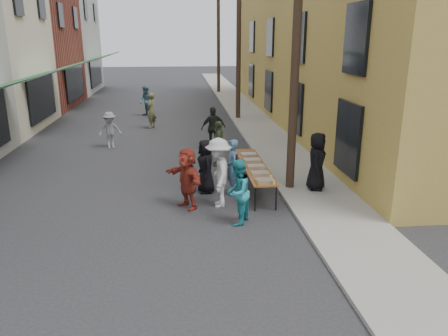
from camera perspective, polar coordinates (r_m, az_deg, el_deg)
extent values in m
plane|color=#28282B|center=(10.61, -10.59, -9.05)|extent=(120.00, 120.00, 0.00)
cube|color=gray|center=(25.26, 3.41, 6.54)|extent=(2.20, 60.00, 0.10)
cube|color=maroon|center=(32.42, -26.55, 14.18)|extent=(8.00, 8.00, 8.00)
cube|color=gray|center=(40.04, -22.69, 15.55)|extent=(8.00, 8.00, 9.00)
cube|color=#AB8A3D|center=(25.61, 18.24, 17.04)|extent=(10.00, 28.00, 10.00)
cylinder|color=#2D2116|center=(12.95, 9.45, 16.30)|extent=(0.26, 0.26, 9.00)
cylinder|color=#2D2116|center=(24.74, 1.93, 16.71)|extent=(0.26, 0.26, 9.00)
cylinder|color=#2D2116|center=(36.67, -0.73, 16.79)|extent=(0.26, 0.26, 9.00)
cube|color=brown|center=(13.55, 3.97, 0.32)|extent=(0.70, 4.00, 0.04)
cylinder|color=black|center=(11.87, 4.09, -4.04)|extent=(0.04, 0.04, 0.71)
cylinder|color=black|center=(11.98, 6.83, -3.91)|extent=(0.04, 0.04, 0.71)
cylinder|color=black|center=(15.40, 1.69, 0.94)|extent=(0.04, 0.04, 0.71)
cylinder|color=black|center=(15.48, 3.82, 1.00)|extent=(0.04, 0.04, 0.71)
cube|color=maroon|center=(11.99, 5.31, -1.64)|extent=(0.50, 0.33, 0.08)
cube|color=#B2B2B7|center=(12.59, 4.74, -0.71)|extent=(0.50, 0.33, 0.08)
cube|color=tan|center=(13.25, 4.19, 0.20)|extent=(0.50, 0.33, 0.08)
cube|color=#B2B2B7|center=(13.91, 3.69, 1.03)|extent=(0.50, 0.33, 0.08)
cube|color=tan|center=(14.58, 3.24, 1.78)|extent=(0.50, 0.33, 0.08)
cylinder|color=#A57F26|center=(11.67, 4.53, -2.15)|extent=(0.07, 0.07, 0.08)
cylinder|color=#A57F26|center=(11.76, 4.44, -1.99)|extent=(0.07, 0.07, 0.08)
cylinder|color=#A57F26|center=(11.85, 4.36, -1.83)|extent=(0.07, 0.07, 0.08)
cylinder|color=tan|center=(11.79, 6.50, -1.90)|extent=(0.08, 0.08, 0.12)
imported|color=black|center=(13.15, -2.39, 0.24)|extent=(0.66, 0.88, 1.64)
imported|color=#486B8C|center=(12.95, 1.06, 0.09)|extent=(0.45, 0.65, 1.68)
imported|color=teal|center=(10.92, 1.76, -3.17)|extent=(0.94, 1.02, 1.69)
imported|color=silver|center=(12.01, -0.71, -0.63)|extent=(0.76, 1.28, 1.94)
imported|color=#4C5B35|center=(15.91, -0.69, 3.25)|extent=(0.51, 1.01, 1.66)
imported|color=maroon|center=(11.97, -4.84, -1.35)|extent=(1.26, 1.61, 1.70)
imported|color=black|center=(13.38, 12.02, 0.87)|extent=(0.85, 1.01, 1.75)
imported|color=gray|center=(19.10, -14.67, 4.82)|extent=(1.12, 0.84, 1.53)
imported|color=black|center=(18.30, -1.39, 5.24)|extent=(1.10, 0.61, 1.78)
imported|color=brown|center=(22.79, -9.51, 7.40)|extent=(0.63, 0.77, 1.82)
imported|color=#457087|center=(26.37, -10.15, 8.60)|extent=(1.03, 1.09, 1.78)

